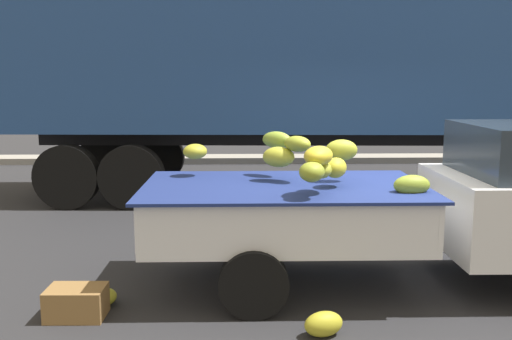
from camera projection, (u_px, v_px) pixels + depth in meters
ground at (398, 277)px, 6.25m from camera, size 220.00×220.00×0.00m
curb_strip at (308, 159)px, 14.82m from camera, size 80.00×0.80×0.16m
pickup_truck at (479, 203)px, 5.88m from camera, size 5.10×1.78×1.70m
semi_trailer at (337, 57)px, 10.25m from camera, size 12.08×3.01×3.95m
fallen_banana_bunch_near_tailgate at (101, 298)px, 5.43m from camera, size 0.39×0.41×0.17m
fallen_banana_bunch_by_wheel at (324, 324)px, 4.79m from camera, size 0.39×0.31×0.22m
produce_crate at (76, 303)px, 5.17m from camera, size 0.53×0.37×0.28m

